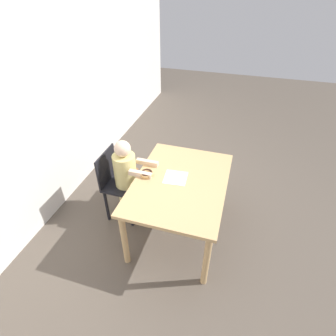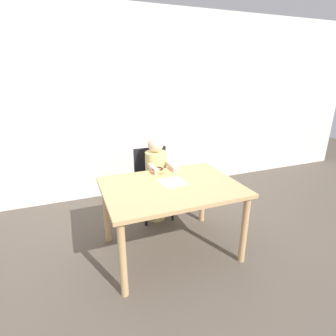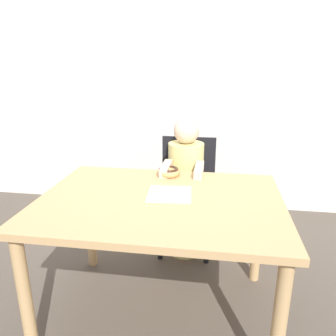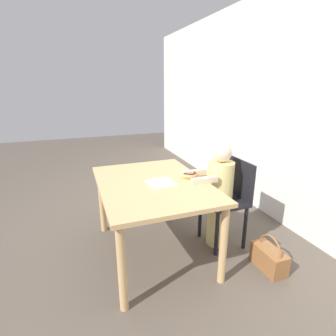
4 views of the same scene
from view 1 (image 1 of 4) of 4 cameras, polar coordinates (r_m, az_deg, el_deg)
ground_plane at (r=3.10m, az=2.35°, el=-13.03°), size 12.00×12.00×0.00m
wall_back at (r=3.01m, az=-27.31°, el=10.92°), size 8.00×0.05×2.50m
dining_table at (r=2.66m, az=2.68°, el=-4.36°), size 1.23×0.90×0.71m
chair at (r=3.03m, az=-10.70°, el=-3.18°), size 0.40×0.37×0.84m
child_figure at (r=2.95m, az=-8.97°, el=-2.70°), size 0.26×0.46×1.02m
donut at (r=2.66m, az=-4.69°, el=-1.18°), size 0.14×0.14×0.05m
napkin at (r=2.64m, az=1.64°, el=-2.10°), size 0.24×0.24×0.00m
handbag at (r=3.62m, az=-8.46°, el=-2.31°), size 0.32×0.15×0.32m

